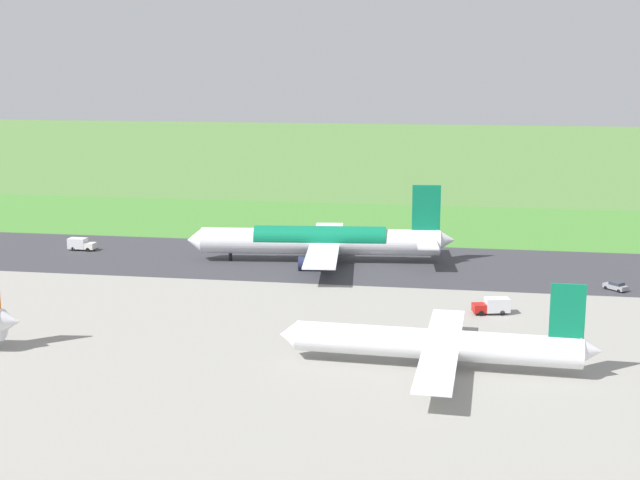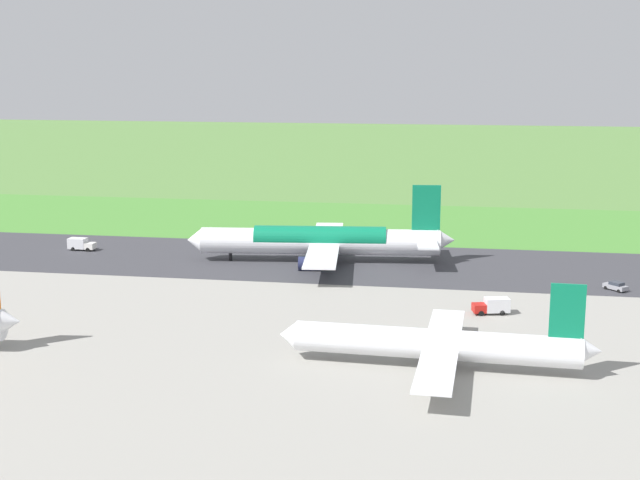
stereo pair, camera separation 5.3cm
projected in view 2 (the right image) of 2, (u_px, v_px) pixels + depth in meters
ground_plane at (378, 264)px, 173.10m from camera, size 800.00×800.00×0.00m
runway_asphalt at (378, 264)px, 173.09m from camera, size 600.00×36.01×0.06m
apron_concrete at (330, 374)px, 111.91m from camera, size 440.00×110.00×0.05m
grass_verge_foreground at (392, 232)px, 206.01m from camera, size 600.00×80.00×0.04m
airliner_main at (322, 241)px, 174.10m from camera, size 54.14×44.39×15.88m
airliner_parked_mid at (437, 344)px, 113.56m from camera, size 42.14×34.44×12.31m
service_truck_baggage at (493, 306)px, 138.35m from camera, size 6.17×3.58×2.65m
service_truck_fuel at (81, 244)px, 185.29m from camera, size 5.90×2.54×2.65m
service_car_ops at (616, 286)px, 152.76m from camera, size 4.18×4.30×1.62m
no_stopping_sign at (417, 224)px, 205.99m from camera, size 0.60×0.10×2.95m
traffic_cone_orange at (387, 231)px, 205.65m from camera, size 0.40×0.40×0.55m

